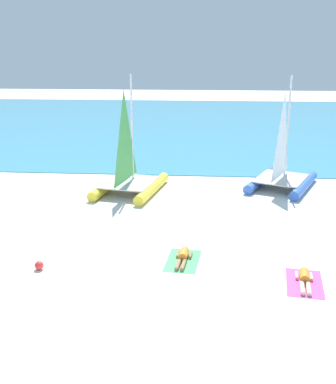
{
  "coord_description": "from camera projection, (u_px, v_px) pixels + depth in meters",
  "views": [
    {
      "loc": [
        1.5,
        -13.08,
        7.02
      ],
      "look_at": [
        0.0,
        5.77,
        1.2
      ],
      "focal_mm": 43.9,
      "sensor_mm": 36.0,
      "label": 1
    }
  ],
  "objects": [
    {
      "name": "ground_plane",
      "position": [
        174.0,
        190.0,
        24.17
      ],
      "size": [
        120.0,
        120.0,
        0.0
      ],
      "primitive_type": "plane",
      "color": "white"
    },
    {
      "name": "ocean_water",
      "position": [
        190.0,
        123.0,
        45.91
      ],
      "size": [
        120.0,
        40.0,
        0.05
      ],
      "primitive_type": "cube",
      "color": "teal",
      "rests_on": "ground"
    },
    {
      "name": "sailboat_blue",
      "position": [
        282.0,
        172.0,
        24.35
      ],
      "size": [
        4.29,
        5.13,
        5.72
      ],
      "rotation": [
        0.0,
        0.0,
        -0.4
      ],
      "color": "blue",
      "rests_on": "ground"
    },
    {
      "name": "sailboat_yellow",
      "position": [
        129.0,
        176.0,
        23.61
      ],
      "size": [
        3.61,
        4.9,
        5.81
      ],
      "rotation": [
        0.0,
        0.0,
        -0.18
      ],
      "color": "yellow",
      "rests_on": "ground"
    },
    {
      "name": "towel_left",
      "position": [
        183.0,
        261.0,
        16.16
      ],
      "size": [
        1.29,
        2.0,
        0.01
      ],
      "primitive_type": "cube",
      "rotation": [
        0.0,
        0.0,
        -0.1
      ],
      "color": "#4CB266",
      "rests_on": "ground"
    },
    {
      "name": "sunbather_left",
      "position": [
        183.0,
        256.0,
        16.18
      ],
      "size": [
        0.58,
        1.57,
        0.3
      ],
      "rotation": [
        0.0,
        0.0,
        -0.1
      ],
      "color": "orange",
      "rests_on": "towel_left"
    },
    {
      "name": "towel_right",
      "position": [
        304.0,
        283.0,
        14.61
      ],
      "size": [
        1.35,
        2.03,
        0.01
      ],
      "primitive_type": "cube",
      "rotation": [
        0.0,
        0.0,
        -0.14
      ],
      "color": "#D84C99",
      "rests_on": "ground"
    },
    {
      "name": "sunbather_right",
      "position": [
        305.0,
        278.0,
        14.64
      ],
      "size": [
        0.62,
        1.57,
        0.3
      ],
      "rotation": [
        0.0,
        0.0,
        -0.14
      ],
      "color": "orange",
      "rests_on": "towel_right"
    },
    {
      "name": "beach_ball",
      "position": [
        39.0,
        265.0,
        15.47
      ],
      "size": [
        0.3,
        0.3,
        0.3
      ],
      "primitive_type": "sphere",
      "color": "red",
      "rests_on": "ground"
    }
  ]
}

